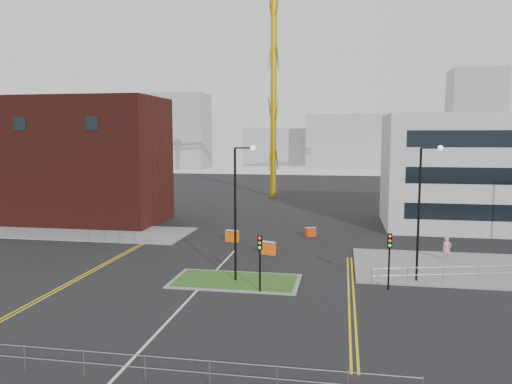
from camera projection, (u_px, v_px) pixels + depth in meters
ground at (166, 324)px, 26.12m from camera, size 200.00×200.00×0.00m
pavement_left at (55, 231)px, 51.06m from camera, size 28.00×8.00×0.12m
island_kerb at (236, 281)px, 33.60m from camera, size 8.60×4.60×0.08m
grass_island at (236, 281)px, 33.60m from camera, size 8.00×4.00×0.12m
brick_building at (58, 162)px, 56.68m from camera, size 24.20×10.07×14.24m
office_block at (507, 172)px, 52.29m from camera, size 25.00×12.20×12.00m
tower_crane at (311, 29)px, 77.40m from camera, size 52.28×10.75×38.01m
streetlamp_island at (238, 202)px, 32.96m from camera, size 1.46×0.36×9.18m
streetlamp_right_near at (423, 202)px, 32.86m from camera, size 1.46×0.36×9.18m
traffic_light_island at (260, 252)px, 31.00m from camera, size 0.28×0.33×3.65m
traffic_light_right at (389, 250)px, 31.59m from camera, size 0.28×0.33×3.65m
railing_front at (114, 360)px, 20.16m from camera, size 24.05×0.05×1.10m
railing_left at (120, 235)px, 45.53m from camera, size 6.05×0.05×1.10m
centre_line at (178, 310)px, 28.08m from camera, size 0.15×30.00×0.01m
yellow_left_a at (98, 267)px, 37.44m from camera, size 0.12×24.00×0.01m
yellow_left_b at (102, 267)px, 37.39m from camera, size 0.12×24.00×0.01m
yellow_right_a at (349, 297)px, 30.37m from camera, size 0.12×20.00×0.01m
yellow_right_b at (354, 297)px, 30.32m from camera, size 0.12×20.00×0.01m
skyline_a at (178, 131)px, 149.16m from camera, size 18.00×12.00×22.00m
skyline_b at (347, 141)px, 150.75m from camera, size 24.00×12.00×16.00m
skyline_c at (475, 120)px, 139.19m from camera, size 14.00×12.00×28.00m
skyline_d at (291, 147)px, 163.84m from camera, size 30.00×12.00×12.00m
pedestrian at (447, 249)px, 38.81m from camera, size 0.83×0.66×1.99m
barrier_left at (232, 236)px, 46.09m from camera, size 1.35×0.87×1.08m
barrier_mid at (268, 248)px, 41.20m from camera, size 1.35×0.84×1.08m
barrier_right at (310, 232)px, 48.53m from camera, size 1.12×0.69×0.90m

